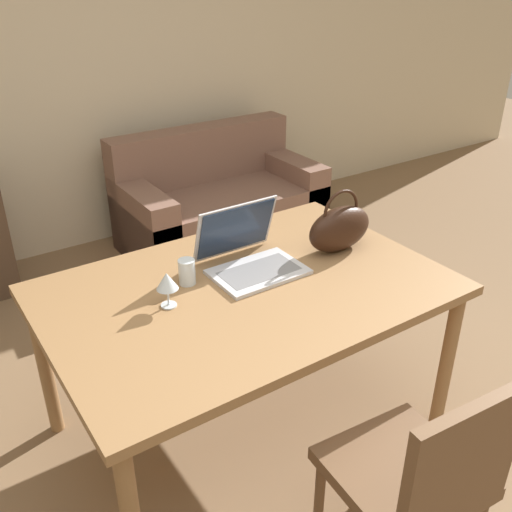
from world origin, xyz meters
TOP-DOWN VIEW (x-y plane):
  - wall_back at (0.00, 2.89)m, footprint 10.00×0.06m
  - dining_table at (-0.04, 0.60)m, footprint 1.57×1.06m
  - chair at (0.02, -0.30)m, footprint 0.47×0.47m
  - couch at (0.84, 2.34)m, footprint 1.42×0.76m
  - laptop at (0.05, 0.74)m, footprint 0.38×0.35m
  - drinking_glass at (-0.23, 0.75)m, footprint 0.07×0.07m
  - wine_glass at (-0.37, 0.64)m, footprint 0.08×0.08m
  - handbag at (0.47, 0.64)m, footprint 0.33×0.14m

SIDE VIEW (x-z plane):
  - couch at x=0.84m, z-range -0.12..0.70m
  - chair at x=0.02m, z-range 0.05..0.92m
  - dining_table at x=-0.04m, z-range 0.30..1.05m
  - drinking_glass at x=-0.23m, z-range 0.75..0.85m
  - laptop at x=0.05m, z-range 0.69..0.95m
  - wine_glass at x=-0.37m, z-range 0.78..0.92m
  - handbag at x=0.47m, z-range 0.71..1.00m
  - wall_back at x=0.00m, z-range 0.00..2.70m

